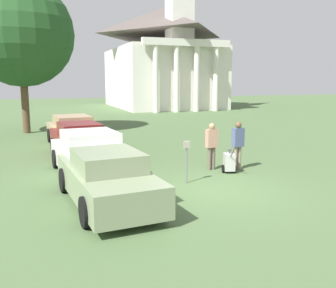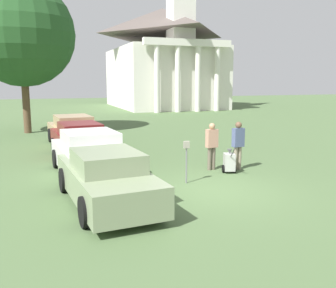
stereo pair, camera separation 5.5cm
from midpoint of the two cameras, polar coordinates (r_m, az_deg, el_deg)
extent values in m
plane|color=#4C663D|center=(11.18, 6.81, -7.09)|extent=(120.00, 120.00, 0.00)
cube|color=gray|center=(10.04, -9.29, -5.73)|extent=(2.19, 4.83, 0.75)
cube|color=gray|center=(9.71, -9.10, -2.50)|extent=(1.74, 2.10, 0.49)
cylinder|color=black|center=(11.30, -15.51, -5.33)|extent=(0.24, 0.72, 0.71)
cylinder|color=black|center=(11.68, -6.97, -4.56)|extent=(0.24, 0.72, 0.71)
cylinder|color=black|center=(8.56, -12.41, -10.07)|extent=(0.24, 0.72, 0.71)
cylinder|color=black|center=(9.05, -1.38, -8.74)|extent=(0.24, 0.72, 0.71)
cube|color=silver|center=(13.17, -11.78, -2.10)|extent=(2.31, 4.89, 0.76)
cube|color=silver|center=(12.87, -11.69, 0.65)|extent=(1.84, 2.13, 0.58)
cylinder|color=black|center=(14.48, -16.63, -2.16)|extent=(0.24, 0.70, 0.69)
cylinder|color=black|center=(14.83, -9.48, -1.60)|extent=(0.24, 0.70, 0.69)
cylinder|color=black|center=(11.64, -14.64, -4.90)|extent=(0.24, 0.70, 0.69)
cylinder|color=black|center=(12.07, -5.87, -4.11)|extent=(0.24, 0.70, 0.69)
cube|color=maroon|center=(16.16, -13.23, 0.11)|extent=(2.17, 4.87, 0.82)
cube|color=maroon|center=(15.88, -13.18, 2.30)|extent=(1.72, 2.12, 0.47)
cylinder|color=black|center=(17.50, -16.90, -0.20)|extent=(0.24, 0.68, 0.67)
cylinder|color=black|center=(17.79, -11.40, 0.19)|extent=(0.24, 0.68, 0.67)
cylinder|color=black|center=(14.63, -15.37, -2.00)|extent=(0.24, 0.68, 0.67)
cylinder|color=black|center=(14.99, -8.86, -1.50)|extent=(0.24, 0.68, 0.67)
cube|color=tan|center=(19.13, -14.21, 1.49)|extent=(2.26, 5.25, 0.77)
cube|color=tan|center=(18.85, -14.18, 3.38)|extent=(1.78, 2.28, 0.55)
cylinder|color=black|center=(20.59, -17.41, 1.28)|extent=(0.24, 0.74, 0.72)
cylinder|color=black|center=(20.87, -12.55, 1.60)|extent=(0.24, 0.74, 0.72)
cylinder|color=black|center=(17.48, -16.12, -0.08)|extent=(0.24, 0.74, 0.72)
cylinder|color=black|center=(17.81, -10.45, 0.32)|extent=(0.24, 0.74, 0.72)
cylinder|color=slate|center=(11.79, 2.95, -3.31)|extent=(0.05, 0.05, 1.12)
cube|color=gray|center=(11.66, 2.98, -0.10)|extent=(0.18, 0.09, 0.22)
cylinder|color=#665B4C|center=(13.69, 7.06, -2.18)|extent=(0.14, 0.14, 0.83)
cylinder|color=#665B4C|center=(13.60, 6.45, -2.25)|extent=(0.14, 0.14, 0.83)
cube|color=tan|center=(13.52, 6.82, 0.86)|extent=(0.44, 0.27, 0.66)
sphere|color=tan|center=(13.46, 6.85, 2.71)|extent=(0.22, 0.22, 0.22)
cylinder|color=gray|center=(13.85, 10.95, -2.10)|extent=(0.14, 0.14, 0.85)
cylinder|color=gray|center=(13.75, 10.38, -2.17)|extent=(0.14, 0.14, 0.85)
cube|color=#4C597F|center=(13.67, 10.76, 0.99)|extent=(0.44, 0.27, 0.67)
sphere|color=brown|center=(13.61, 10.82, 2.86)|extent=(0.23, 0.23, 0.23)
cube|color=#B2B2AD|center=(13.31, 9.43, -2.71)|extent=(0.47, 0.53, 0.60)
cone|color=#59595B|center=(13.24, 9.48, -1.11)|extent=(0.18, 0.18, 0.16)
cylinder|color=#4C4C4C|center=(12.78, 9.91, -1.41)|extent=(0.20, 0.57, 0.43)
cylinder|color=black|center=(13.32, 8.52, -3.75)|extent=(0.13, 0.28, 0.28)
cylinder|color=black|center=(13.41, 10.29, -3.72)|extent=(0.13, 0.28, 0.28)
cube|color=silver|center=(46.26, -0.83, 10.00)|extent=(10.98, 15.17, 6.93)
pyramid|color=#564C47|center=(46.76, -0.85, 18.09)|extent=(11.20, 15.48, 3.12)
cylinder|color=silver|center=(37.46, -1.65, 9.81)|extent=(0.56, 0.56, 6.58)
cylinder|color=silver|center=(38.18, 1.54, 9.80)|extent=(0.56, 0.56, 6.58)
cylinder|color=silver|center=(39.01, 4.60, 9.77)|extent=(0.56, 0.56, 6.58)
cylinder|color=silver|center=(39.95, 7.52, 9.72)|extent=(0.56, 0.56, 6.58)
cube|color=silver|center=(38.76, 3.13, 15.18)|extent=(9.34, 0.70, 0.70)
cylinder|color=brown|center=(24.55, -20.71, 5.39)|extent=(0.44, 0.44, 3.28)
sphere|color=#234C23|center=(24.65, -21.32, 15.38)|extent=(6.24, 6.24, 6.24)
camera|label=1|loc=(0.03, -89.87, 0.02)|focal=40.00mm
camera|label=2|loc=(0.03, 90.13, -0.02)|focal=40.00mm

